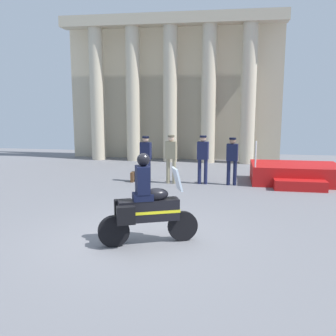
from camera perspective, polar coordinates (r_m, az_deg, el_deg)
name	(u,v)px	position (r m, az deg, el deg)	size (l,w,h in m)	color
ground_plane	(134,239)	(8.32, -5.08, -10.58)	(28.00, 28.00, 0.00)	slate
colonnade_backdrop	(172,84)	(18.90, 0.60, 12.57)	(10.57, 1.54, 7.05)	#B6AB91
reviewing_stand	(295,174)	(14.32, 18.53, -0.90)	(3.06, 2.39, 1.58)	#B71414
officer_in_row_0	(146,155)	(13.68, -3.36, 1.91)	(0.41, 0.27, 1.67)	#141938
officer_in_row_1	(171,155)	(13.47, 0.47, 1.95)	(0.41, 0.27, 1.73)	gray
officer_in_row_2	(203,156)	(13.43, 5.25, 1.87)	(0.41, 0.27, 1.72)	#191E42
officer_in_row_3	(232,157)	(13.37, 9.61, 1.59)	(0.41, 0.27, 1.67)	#141938
motorcycle_with_rider	(145,207)	(7.80, -3.43, -5.82)	(1.98, 1.03, 1.90)	black
briefcase_on_ground	(133,177)	(13.94, -5.33, -1.34)	(0.10, 0.32, 0.36)	brown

